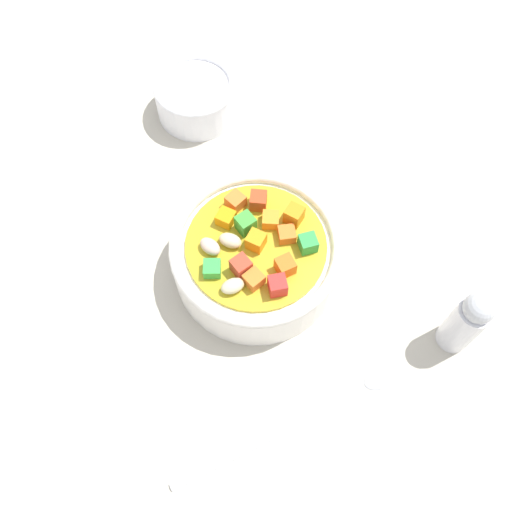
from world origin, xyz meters
The scene contains 5 objects.
ground_plane centered at (0.00, 0.00, -1.00)cm, with size 140.00×140.00×2.00cm, color #BAB2A0.
soup_bowl_main centered at (-0.01, 0.00, 3.10)cm, with size 16.33×16.33×7.06cm.
spoon centered at (-13.82, -6.26, 0.42)cm, with size 12.76×21.33×0.95cm.
side_bowl_small centered at (20.10, 7.87, 2.39)cm, with size 9.23×9.23×4.65cm.
pepper_shaker centered at (-6.35, -19.00, 4.53)cm, with size 3.06×3.06×9.10cm.
Camera 1 is at (-24.94, -1.27, 52.50)cm, focal length 40.37 mm.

